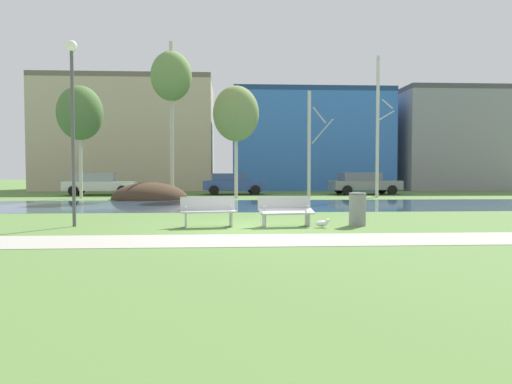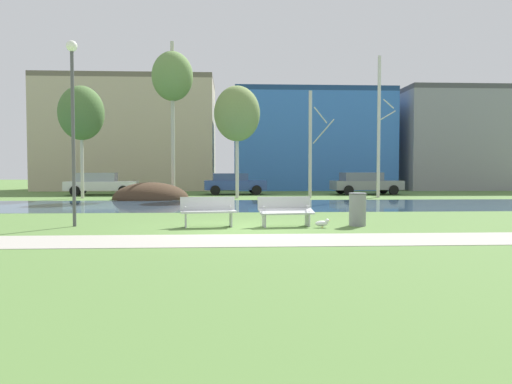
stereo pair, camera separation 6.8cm
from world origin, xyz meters
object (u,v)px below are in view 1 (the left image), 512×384
(bench_left, at_px, (208,211))
(seagull, at_px, (322,223))
(bench_right, at_px, (286,210))
(streetlamp, at_px, (72,103))
(trash_bin, at_px, (357,209))
(parked_sedan_second_blue, at_px, (232,183))
(parked_van_nearest_white, at_px, (99,183))
(parked_hatch_third_grey, at_px, (364,183))

(bench_left, height_order, seagull, bench_left)
(seagull, bearing_deg, bench_right, 159.71)
(bench_left, xyz_separation_m, seagull, (3.28, -0.38, -0.34))
(seagull, bearing_deg, streetlamp, 174.30)
(bench_left, bearing_deg, trash_bin, 0.69)
(bench_left, height_order, parked_sedan_second_blue, parked_sedan_second_blue)
(bench_left, bearing_deg, parked_van_nearest_white, 112.98)
(bench_left, height_order, parked_hatch_third_grey, parked_hatch_third_grey)
(bench_right, distance_m, trash_bin, 2.15)
(trash_bin, distance_m, parked_hatch_third_grey, 19.09)
(bench_left, relative_size, parked_sedan_second_blue, 0.39)
(seagull, bearing_deg, parked_hatch_third_grey, 71.08)
(bench_left, relative_size, trash_bin, 1.69)
(bench_left, relative_size, parked_van_nearest_white, 0.36)
(bench_left, relative_size, seagull, 3.71)
(bench_right, distance_m, parked_sedan_second_blue, 18.91)
(trash_bin, bearing_deg, bench_left, -179.31)
(trash_bin, relative_size, parked_hatch_third_grey, 0.21)
(bench_right, distance_m, parked_van_nearest_white, 21.09)
(seagull, relative_size, parked_sedan_second_blue, 0.11)
(bench_right, relative_size, streetlamp, 0.31)
(bench_left, bearing_deg, parked_hatch_third_grey, 62.16)
(bench_left, xyz_separation_m, parked_sedan_second_blue, (0.90, 18.86, 0.28))
(bench_right, bearing_deg, parked_sedan_second_blue, 94.15)
(seagull, xyz_separation_m, parked_van_nearest_white, (-11.13, 18.88, 0.64))
(streetlamp, height_order, parked_hatch_third_grey, streetlamp)
(bench_left, relative_size, streetlamp, 0.31)
(seagull, relative_size, parked_hatch_third_grey, 0.09)
(streetlamp, bearing_deg, trash_bin, -1.99)
(bench_right, relative_size, trash_bin, 1.69)
(trash_bin, distance_m, seagull, 1.27)
(seagull, height_order, parked_van_nearest_white, parked_van_nearest_white)
(parked_van_nearest_white, bearing_deg, streetlamp, -77.83)
(trash_bin, distance_m, parked_sedan_second_blue, 19.13)
(bench_right, height_order, parked_hatch_third_grey, parked_hatch_third_grey)
(seagull, height_order, parked_hatch_third_grey, parked_hatch_third_grey)
(streetlamp, bearing_deg, seagull, -5.70)
(bench_right, bearing_deg, streetlamp, 176.82)
(streetlamp, bearing_deg, parked_van_nearest_white, 102.17)
(bench_right, bearing_deg, seagull, -20.29)
(trash_bin, relative_size, parked_van_nearest_white, 0.21)
(streetlamp, distance_m, parked_sedan_second_blue, 19.34)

